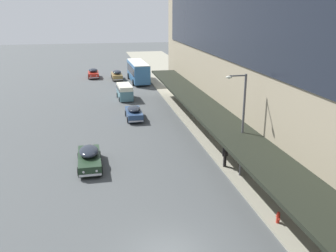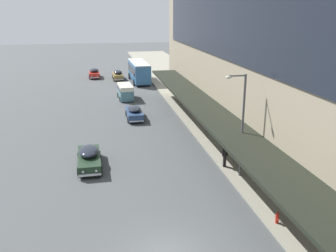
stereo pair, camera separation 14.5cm
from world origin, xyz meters
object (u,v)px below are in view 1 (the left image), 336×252
Objects in this scene: sedan_lead_near at (93,73)px; pedestrian_at_kerb at (225,154)px; vw_van at (125,91)px; transit_bus_kerbside_front at (138,71)px; sedan_oncoming_rear at (117,75)px; sedan_trailing_near at (134,113)px; street_lamp at (241,119)px; fire_hydrant at (278,217)px; sedan_second_near at (89,158)px.

sedan_lead_near is 2.32× the size of pedestrian_at_kerb.
transit_bus_kerbside_front is at bearing 74.46° from vw_van.
sedan_oncoming_rear reaches higher than sedan_trailing_near.
sedan_lead_near is at bearing 98.82° from sedan_trailing_near.
street_lamp is (6.03, -40.96, 3.63)m from sedan_oncoming_rear.
sedan_second_near is at bearing 134.99° from fire_hydrant.
transit_bus_kerbside_front is 1.91× the size of sedan_second_near.
transit_bus_kerbside_front reaches higher than vw_van.
sedan_second_near reaches higher than sedan_trailing_near.
sedan_oncoming_rear is at bearing 97.13° from fire_hydrant.
street_lamp is (2.69, -38.06, 2.53)m from transit_bus_kerbside_front.
fire_hydrant is at bearing -76.02° from sedan_trailing_near.
sedan_oncoming_rear is 1.05× the size of sedan_trailing_near.
sedan_oncoming_rear reaches higher than sedan_second_near.
pedestrian_at_kerb reaches higher than sedan_lead_near.
sedan_second_near is (-0.61, -39.44, -0.05)m from sedan_lead_near.
sedan_lead_near is 39.45m from sedan_second_near.
fire_hydrant is (0.30, -8.14, -0.69)m from pedestrian_at_kerb.
street_lamp reaches higher than sedan_lead_near.
sedan_second_near reaches higher than fire_hydrant.
sedan_second_near is (-4.82, -12.31, 0.00)m from sedan_trailing_near.
street_lamp is 10.61× the size of fire_hydrant.
vw_van reaches higher than sedan_trailing_near.
sedan_second_near is at bearing -111.36° from sedan_trailing_near.
sedan_oncoming_rear is 41.56m from street_lamp.
vw_van is (4.64, 22.24, 0.36)m from sedan_second_near.
transit_bus_kerbside_front is 2.21× the size of sedan_lead_near.
pedestrian_at_kerb reaches higher than sedan_oncoming_rear.
street_lamp reaches higher than sedan_second_near.
street_lamp is at bearing -77.26° from vw_van.
transit_bus_kerbside_front reaches higher than sedan_oncoming_rear.
pedestrian_at_kerb is 3.71m from street_lamp.
transit_bus_kerbside_front is 2.01× the size of sedan_oncoming_rear.
fire_hydrant is at bearing -90.89° from street_lamp.
transit_bus_kerbside_front is 34.90m from sedan_second_near.
sedan_trailing_near reaches higher than fire_hydrant.
transit_bus_kerbside_front is 2.06× the size of vw_van.
vw_van reaches higher than sedan_second_near.
fire_hydrant is at bearing -45.01° from sedan_second_near.
vw_van is 6.60× the size of fire_hydrant.
sedan_lead_near is 27.45m from sedan_trailing_near.
sedan_trailing_near is 9.93m from vw_van.
sedan_oncoming_rear is (3.96, -2.57, 0.01)m from sedan_lead_near.
sedan_oncoming_rear reaches higher than sedan_lead_near.
street_lamp is at bearing -70.59° from sedan_trailing_near.
sedan_lead_near is 4.72m from sedan_oncoming_rear.
pedestrian_at_kerb is (5.63, -39.23, 0.37)m from sedan_oncoming_rear.
sedan_lead_near is 50.91m from fire_hydrant.
sedan_second_near is 2.68× the size of pedestrian_at_kerb.
sedan_lead_near is (-7.30, 5.47, -1.12)m from transit_bus_kerbside_front.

